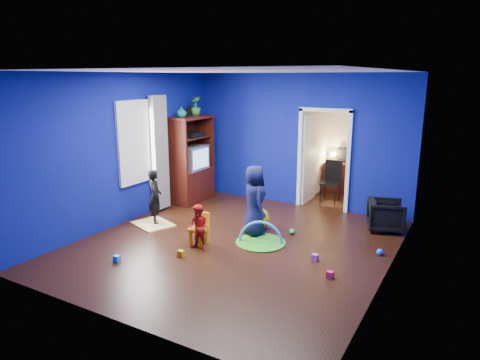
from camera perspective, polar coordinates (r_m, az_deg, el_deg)
The scene contains 34 objects.
floor at distance 7.47m, azimuth -0.63°, elevation -8.55°, with size 5.00×5.50×0.01m, color black.
ceiling at distance 6.91m, azimuth -0.70°, elevation 14.30°, with size 5.00×5.50×0.01m, color white.
wall_back at distance 9.49m, azimuth 7.77°, elevation 5.22°, with size 5.00×0.02×2.90m, color navy.
wall_front at distance 4.94m, azimuth -16.99°, elevation -3.07°, with size 5.00×0.02×2.90m, color navy.
wall_left at distance 8.57m, azimuth -15.30°, elevation 3.95°, with size 0.02×5.50×2.90m, color navy.
wall_right at distance 6.20m, azimuth 19.70°, elevation 0.07°, with size 0.02×5.50×2.90m, color navy.
alcove at distance 10.14m, azimuth 12.76°, elevation 4.40°, with size 1.00×1.75×2.50m, color silver, non-canonical shape.
armchair at distance 8.47m, azimuth 18.86°, elevation -4.50°, with size 0.62×0.64×0.58m, color black.
child_black at distance 8.47m, azimuth -11.26°, elevation -2.24°, with size 0.39×0.26×1.08m, color black.
child_navy at distance 7.71m, azimuth 1.93°, elevation -2.76°, with size 0.63×0.41×1.29m, color #0F1539.
toddler_red at distance 7.13m, azimuth -5.50°, elevation -6.36°, with size 0.38×0.29×0.78m, color red.
vase at distance 9.44m, azimuth -7.80°, elevation 8.99°, with size 0.22×0.22×0.23m, color #0B545C.
potted_plant at distance 9.85m, azimuth -5.96°, elevation 9.81°, with size 0.24×0.24×0.43m, color #2E7E2E.
tv_armoire at distance 9.82m, azimuth -6.53°, elevation 2.75°, with size 0.58×1.14×1.96m, color #3B1009.
crt_tv at distance 9.79m, azimuth -6.35°, elevation 2.96°, with size 0.46×0.70×0.54m, color silver.
yellow_blanket at distance 8.56m, azimuth -11.54°, elevation -5.78°, with size 0.75×0.60×0.03m, color #F2E07A.
hopper_ball at distance 8.07m, azimuth 2.42°, elevation -5.20°, with size 0.43×0.43×0.43m, color yellow.
kid_chair at distance 7.41m, azimuth -5.54°, elevation -6.71°, with size 0.28×0.28×0.50m, color yellow.
play_mat at distance 7.52m, azimuth 2.77°, elevation -8.32°, with size 0.87×0.87×0.02m, color green.
toy_arch at distance 7.51m, azimuth 2.77°, elevation -8.26°, with size 0.78×0.78×0.05m, color #3F8CD8.
window_left at distance 8.79m, azimuth -13.67°, elevation 4.95°, with size 0.03×0.95×1.55m, color white.
curtain at distance 9.16m, azimuth -10.69°, elevation 3.54°, with size 0.14×0.42×2.40m, color slate.
doorway at distance 9.35m, azimuth 11.10°, elevation 2.48°, with size 1.16×0.10×2.10m, color white.
study_desk at distance 10.91m, azimuth 13.50°, elevation 0.30°, with size 0.88×0.44×0.75m, color #3D140A.
desk_monitor at distance 10.91m, azimuth 13.85°, elevation 3.37°, with size 0.40×0.05×0.32m, color black.
desk_lamp at distance 10.93m, azimuth 12.35°, elevation 3.37°, with size 0.14×0.14×0.14m, color #FFD88C.
folding_chair at distance 9.99m, azimuth 11.97°, elevation -0.32°, with size 0.40×0.40×0.92m, color black.
book_shelf at distance 10.76m, azimuth 14.16°, elevation 8.97°, with size 0.88×0.24×0.04m, color white.
toy_0 at distance 6.42m, azimuth 11.91°, elevation -12.24°, with size 0.10×0.08×0.10m, color #E82646.
toy_1 at distance 7.38m, azimuth 18.16°, elevation -9.09°, with size 0.11×0.11×0.11m, color blue.
toy_2 at distance 7.04m, azimuth -7.90°, elevation -9.68°, with size 0.10×0.08×0.10m, color #E1AA0B.
toy_3 at distance 7.95m, azimuth 6.97°, elevation -6.83°, with size 0.11×0.11×0.11m, color green.
toy_4 at distance 6.94m, azimuth 9.95°, elevation -10.11°, with size 0.10×0.08×0.10m, color #BC46B5.
toy_5 at distance 7.06m, azimuth -16.09°, elevation -10.04°, with size 0.10×0.08×0.10m, color #2695D8.
Camera 1 is at (3.49, -5.97, 2.82)m, focal length 32.00 mm.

